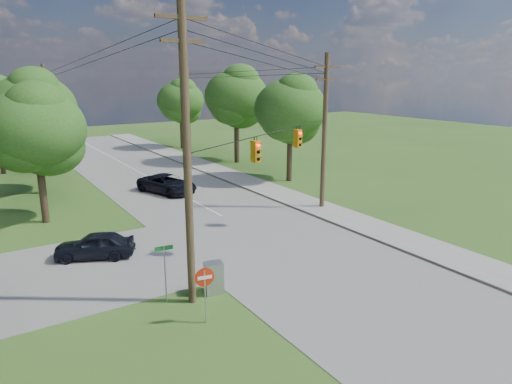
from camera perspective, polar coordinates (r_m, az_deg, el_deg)
ground at (r=21.42m, az=3.96°, el=-10.78°), size 140.00×140.00×0.00m
main_road at (r=26.25m, az=0.97°, el=-5.82°), size 10.00×100.00×0.03m
sidewalk_east at (r=30.26m, az=11.61°, el=-3.24°), size 2.60×100.00×0.12m
pole_sw at (r=17.62m, az=-8.64°, el=4.82°), size 2.00×0.32×12.00m
pole_ne at (r=31.41m, az=8.56°, el=7.65°), size 2.00×0.32×10.50m
pole_north_e at (r=50.06m, az=-8.43°, el=9.79°), size 2.00×0.32×10.00m
pole_north_w at (r=46.14m, az=-24.51°, el=8.26°), size 2.00×0.32×10.00m
power_lines at (r=30.05m, az=-6.93°, el=14.45°), size 13.93×29.62×4.93m
traffic_signals at (r=24.72m, az=2.83°, el=6.03°), size 4.91×3.27×1.05m
tree_w_near at (r=30.87m, az=-25.89°, el=7.10°), size 6.00×6.00×8.40m
tree_w_mid at (r=38.84m, az=-26.07°, el=9.30°), size 6.40×6.40×9.22m
tree_e_near at (r=39.47m, az=4.32°, el=10.30°), size 6.20×6.20×8.81m
tree_e_mid at (r=48.05m, az=-2.49°, el=11.86°), size 6.60×6.60×9.64m
tree_e_far at (r=58.36m, az=-9.41°, el=11.19°), size 5.80×5.80×8.32m
car_cross_dark at (r=24.76m, az=-19.51°, el=-6.28°), size 4.24×3.08×1.34m
car_main_north at (r=36.64m, az=-11.05°, el=1.02°), size 4.00×5.67×1.44m
control_cabinet at (r=19.90m, az=-5.32°, el=-10.65°), size 0.87×0.70×1.41m
do_not_enter_sign at (r=17.34m, az=-6.44°, el=-11.23°), size 0.74×0.17×2.24m
street_name_sign at (r=19.09m, az=-11.33°, el=-9.08°), size 0.74×0.11×2.48m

